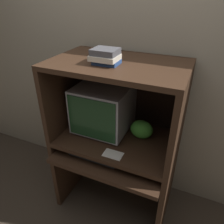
{
  "coord_description": "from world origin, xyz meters",
  "views": [
    {
      "loc": [
        0.57,
        -1.08,
        1.87
      ],
      "look_at": [
        -0.05,
        0.32,
        0.99
      ],
      "focal_mm": 35.0,
      "sensor_mm": 36.0,
      "label": 1
    }
  ],
  "objects_px": {
    "keyboard": "(95,155)",
    "snack_bag": "(142,129)",
    "crt_monitor": "(103,108)",
    "mouse": "(126,165)",
    "book_stack": "(105,56)"
  },
  "relations": [
    {
      "from": "mouse",
      "to": "snack_bag",
      "type": "height_order",
      "value": "snack_bag"
    },
    {
      "from": "book_stack",
      "to": "snack_bag",
      "type": "bearing_deg",
      "value": 32.43
    },
    {
      "from": "keyboard",
      "to": "snack_bag",
      "type": "xyz_separation_m",
      "value": [
        0.31,
        0.27,
        0.18
      ]
    },
    {
      "from": "mouse",
      "to": "crt_monitor",
      "type": "bearing_deg",
      "value": 139.41
    },
    {
      "from": "crt_monitor",
      "to": "keyboard",
      "type": "bearing_deg",
      "value": -81.63
    },
    {
      "from": "snack_bag",
      "to": "book_stack",
      "type": "bearing_deg",
      "value": -147.57
    },
    {
      "from": "crt_monitor",
      "to": "mouse",
      "type": "height_order",
      "value": "crt_monitor"
    },
    {
      "from": "snack_bag",
      "to": "keyboard",
      "type": "bearing_deg",
      "value": -139.42
    },
    {
      "from": "keyboard",
      "to": "mouse",
      "type": "relative_size",
      "value": 6.13
    },
    {
      "from": "crt_monitor",
      "to": "snack_bag",
      "type": "xyz_separation_m",
      "value": [
        0.35,
        0.01,
        -0.13
      ]
    },
    {
      "from": "keyboard",
      "to": "snack_bag",
      "type": "bearing_deg",
      "value": 40.58
    },
    {
      "from": "crt_monitor",
      "to": "keyboard",
      "type": "relative_size",
      "value": 1.08
    },
    {
      "from": "crt_monitor",
      "to": "mouse",
      "type": "xyz_separation_m",
      "value": [
        0.32,
        -0.27,
        -0.3
      ]
    },
    {
      "from": "mouse",
      "to": "book_stack",
      "type": "height_order",
      "value": "book_stack"
    },
    {
      "from": "keyboard",
      "to": "crt_monitor",
      "type": "bearing_deg",
      "value": 98.37
    }
  ]
}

